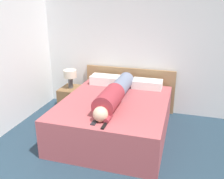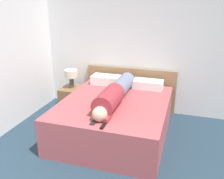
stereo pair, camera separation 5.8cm
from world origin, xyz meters
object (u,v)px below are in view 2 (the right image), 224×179
object	(u,v)px
pillow_near_headboard	(107,80)
cell_phone	(93,123)
nightstand	(72,98)
pillow_second	(148,84)
person_lying	(115,94)
tv_remote	(103,126)
table_lamp	(71,75)
bed	(115,118)

from	to	relation	value
pillow_near_headboard	cell_phone	distance (m)	1.63
nightstand	pillow_second	size ratio (longest dim) A/B	0.91
pillow_near_headboard	person_lying	bearing A→B (deg)	-63.90
nightstand	tv_remote	world-z (taller)	tv_remote
cell_phone	table_lamp	bearing A→B (deg)	125.03
person_lying	tv_remote	world-z (taller)	person_lying
person_lying	cell_phone	distance (m)	0.77
nightstand	bed	bearing A→B (deg)	-32.37
table_lamp	tv_remote	xyz separation A→B (m)	(1.21, -1.57, -0.13)
cell_phone	tv_remote	bearing A→B (deg)	-20.68
person_lying	tv_remote	distance (m)	0.83
table_lamp	tv_remote	bearing A→B (deg)	-52.21
table_lamp	cell_phone	distance (m)	1.84
person_lying	table_lamp	bearing A→B (deg)	146.11
bed	cell_phone	bearing A→B (deg)	-93.76
bed	tv_remote	world-z (taller)	tv_remote
pillow_near_headboard	nightstand	bearing A→B (deg)	-173.22
table_lamp	person_lying	world-z (taller)	person_lying
person_lying	bed	bearing A→B (deg)	103.33
bed	pillow_near_headboard	world-z (taller)	pillow_near_headboard
bed	pillow_second	bearing A→B (deg)	63.31
pillow_near_headboard	pillow_second	xyz separation A→B (m)	(0.79, 0.00, -0.01)
nightstand	pillow_second	xyz separation A→B (m)	(1.50, 0.08, 0.43)
nightstand	cell_phone	world-z (taller)	cell_phone
person_lying	pillow_second	size ratio (longest dim) A/B	2.95
table_lamp	pillow_second	bearing A→B (deg)	3.21
pillow_near_headboard	pillow_second	size ratio (longest dim) A/B	1.05
person_lying	cell_phone	xyz separation A→B (m)	(-0.06, -0.75, -0.14)
person_lying	cell_phone	world-z (taller)	person_lying
bed	pillow_second	size ratio (longest dim) A/B	3.62
nightstand	pillow_near_headboard	world-z (taller)	pillow_near_headboard
pillow_near_headboard	pillow_second	distance (m)	0.79
tv_remote	bed	bearing A→B (deg)	96.99
pillow_second	pillow_near_headboard	bearing A→B (deg)	180.00
bed	tv_remote	xyz separation A→B (m)	(0.11, -0.86, 0.31)
person_lying	pillow_second	xyz separation A→B (m)	(0.38, 0.84, -0.07)
nightstand	person_lying	bearing A→B (deg)	-33.89
nightstand	pillow_second	distance (m)	1.57
cell_phone	nightstand	bearing A→B (deg)	125.03
tv_remote	cell_phone	xyz separation A→B (m)	(-0.16, 0.06, -0.01)
person_lying	pillow_second	world-z (taller)	person_lying
nightstand	cell_phone	xyz separation A→B (m)	(1.06, -1.51, 0.36)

